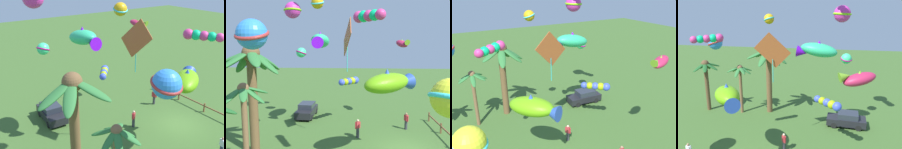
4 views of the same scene
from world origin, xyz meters
The scene contains 14 objects.
palm_tree_0 centered at (-4.34, 10.23, 4.32)m, with size 2.82×2.64×5.74m.
palm_tree_1 centered at (-1.23, 11.12, 5.83)m, with size 4.53×4.68×7.90m.
parked_car_0 centered at (7.55, 9.10, 0.75)m, with size 3.98×1.90×1.51m.
spectator_2 centered at (2.16, 3.63, 0.81)m, with size 0.41×0.47×1.59m.
kite_ball_0 centered at (6.53, 10.14, 11.26)m, with size 1.95×1.94×1.63m.
kite_fish_2 centered at (7.25, -0.91, 7.98)m, with size 2.26×1.44×1.05m.
kite_fish_3 centered at (-1.69, 1.68, 5.39)m, with size 3.49×4.04×1.66m.
kite_diamond_4 centered at (1.07, 4.52, 8.38)m, with size 2.94×0.65×4.15m.
kite_tube_5 centered at (-3.77, 3.29, 9.42)m, with size 2.20×1.67×0.69m.
kite_tube_6 centered at (5.69, 4.41, 4.29)m, with size 2.29×1.97×0.74m.
kite_fish_7 centered at (4.41, 7.11, 8.17)m, with size 3.80×1.71×1.71m.
kite_ball_9 centered at (0.22, 6.67, 10.85)m, with size 1.13×1.15×0.89m.
kite_ball_10 centered at (-6.25, -0.37, 5.47)m, with size 2.82×2.82×1.83m.
kite_ball_11 centered at (7.15, 9.49, 7.03)m, with size 1.48×1.47×1.03m.
Camera 3 is at (-7.01, -12.03, 13.47)m, focal length 38.58 mm.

